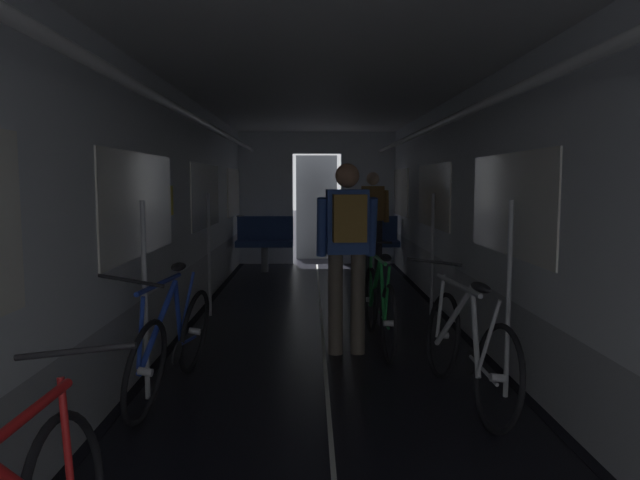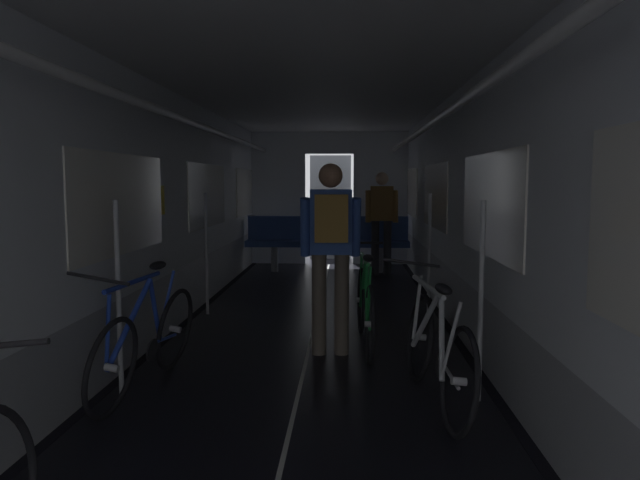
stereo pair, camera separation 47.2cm
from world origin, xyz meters
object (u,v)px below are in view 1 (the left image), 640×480
object	(u,v)px
bicycle_green_in_aisle	(379,305)
bicycle_silver	(466,347)
bench_seat_far_right	(370,238)
person_cyclist_aisle	(347,241)
bicycle_blue	(172,342)
person_standing_near_bench	(373,216)
bench_seat_far_left	(265,238)

from	to	relation	value
bicycle_green_in_aisle	bicycle_silver	bearing A→B (deg)	-72.29
bench_seat_far_right	person_cyclist_aisle	xyz separation A→B (m)	(-0.70, -4.92, 0.45)
bicycle_blue	person_cyclist_aisle	world-z (taller)	person_cyclist_aisle
person_standing_near_bench	person_cyclist_aisle	bearing A→B (deg)	-98.73
bench_seat_far_right	bicycle_silver	size ratio (longest dim) A/B	0.58
bicycle_blue	bicycle_silver	bearing A→B (deg)	-4.74
bench_seat_far_left	person_standing_near_bench	xyz separation A→B (m)	(1.80, -0.38, 0.41)
bench_seat_far_right	bicycle_green_in_aisle	size ratio (longest dim) A/B	0.58
person_cyclist_aisle	bicycle_green_in_aisle	xyz separation A→B (m)	(0.31, 0.27, -0.63)
bench_seat_far_left	bench_seat_far_right	world-z (taller)	same
bench_seat_far_right	bicycle_silver	xyz separation A→B (m)	(0.06, -6.05, -0.19)
bench_seat_far_right	bicycle_blue	world-z (taller)	bicycle_blue
bench_seat_far_right	person_standing_near_bench	bearing A→B (deg)	-89.59
bench_seat_far_right	person_cyclist_aisle	distance (m)	4.99
bicycle_blue	bicycle_green_in_aisle	distance (m)	2.04
bench_seat_far_left	bicycle_blue	bearing A→B (deg)	-92.04
bench_seat_far_right	bicycle_silver	bearing A→B (deg)	-89.39
bench_seat_far_left	person_standing_near_bench	size ratio (longest dim) A/B	0.58
person_cyclist_aisle	person_standing_near_bench	world-z (taller)	same
bicycle_silver	bicycle_green_in_aisle	bearing A→B (deg)	107.71
bicycle_green_in_aisle	person_standing_near_bench	world-z (taller)	person_standing_near_bench
bench_seat_far_left	bicycle_green_in_aisle	bearing A→B (deg)	-73.04
bench_seat_far_left	bicycle_blue	xyz separation A→B (m)	(-0.21, -5.88, -0.19)
bicycle_silver	person_cyclist_aisle	distance (m)	1.50
bicycle_blue	person_cyclist_aisle	distance (m)	1.75
bench_seat_far_left	person_cyclist_aisle	size ratio (longest dim) A/B	0.58
bicycle_green_in_aisle	person_standing_near_bench	xyz separation A→B (m)	(0.38, 4.27, 0.59)
bench_seat_far_left	bench_seat_far_right	xyz separation A→B (m)	(1.80, 0.00, 0.00)
bench_seat_far_right	bicycle_blue	size ratio (longest dim) A/B	0.58
bicycle_blue	bicycle_silver	xyz separation A→B (m)	(2.07, -0.17, 0.00)
bicycle_green_in_aisle	bench_seat_far_right	bearing A→B (deg)	85.30
person_cyclist_aisle	bench_seat_far_right	bearing A→B (deg)	81.96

